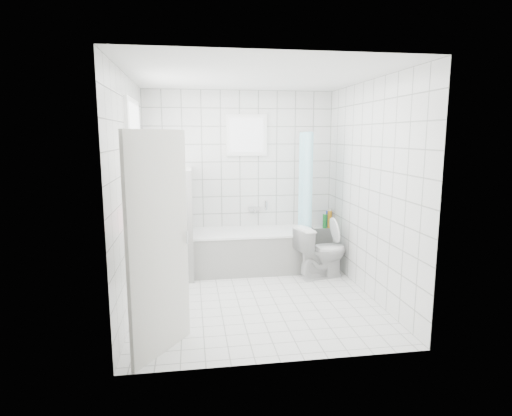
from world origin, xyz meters
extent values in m
plane|color=white|center=(0.00, 0.00, 0.00)|extent=(3.00, 3.00, 0.00)
plane|color=white|center=(0.00, 0.00, 2.60)|extent=(3.00, 3.00, 0.00)
cube|color=white|center=(0.00, 1.50, 1.30)|extent=(2.80, 0.02, 2.60)
cube|color=white|center=(0.00, -1.50, 1.30)|extent=(2.80, 0.02, 2.60)
cube|color=white|center=(-1.40, 0.00, 1.30)|extent=(0.02, 3.00, 2.60)
cube|color=white|center=(1.40, 0.00, 1.30)|extent=(0.02, 3.00, 2.60)
cube|color=white|center=(-1.35, 0.30, 1.60)|extent=(0.01, 0.90, 1.40)
cube|color=white|center=(0.10, 1.46, 1.95)|extent=(0.50, 0.01, 0.50)
cube|color=white|center=(-1.31, 0.30, 0.86)|extent=(0.18, 1.02, 0.08)
cube|color=silver|center=(-1.02, -1.15, 1.00)|extent=(0.49, 0.68, 2.00)
cube|color=white|center=(0.11, 1.12, 0.28)|extent=(1.66, 0.75, 0.55)
cube|color=white|center=(0.11, 1.12, 0.57)|extent=(1.68, 0.77, 0.03)
cube|color=white|center=(-0.80, 1.07, 0.75)|extent=(0.15, 0.85, 1.50)
cube|color=white|center=(1.30, 1.38, 0.28)|extent=(0.40, 0.24, 0.55)
imported|color=white|center=(1.03, 0.65, 0.36)|extent=(0.79, 0.56, 0.73)
cylinder|color=silver|center=(0.89, 1.10, 2.00)|extent=(0.02, 0.80, 0.02)
cube|color=silver|center=(0.21, 1.46, 0.85)|extent=(0.18, 0.06, 0.06)
imported|color=silver|center=(-1.30, 0.28, 0.99)|extent=(0.19, 0.19, 0.17)
imported|color=#E05777|center=(-1.30, -0.04, 1.06)|extent=(0.13, 0.13, 0.32)
imported|color=white|center=(-1.30, 0.44, 1.03)|extent=(0.11, 0.10, 0.27)
cylinder|color=#178A2C|center=(1.28, 1.29, 0.66)|extent=(0.06, 0.06, 0.21)
cylinder|color=#173DBF|center=(1.35, 1.39, 0.67)|extent=(0.06, 0.06, 0.25)
cylinder|color=#FFA11A|center=(1.35, 1.29, 0.68)|extent=(0.06, 0.06, 0.27)
camera|label=1|loc=(-0.73, -4.87, 1.95)|focal=30.00mm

